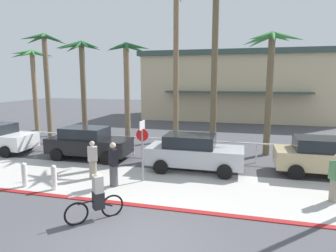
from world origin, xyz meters
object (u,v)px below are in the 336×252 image
palm_tree_1 (46,62)px  pedestrian_0 (93,161)px  palm_tree_4 (176,30)px  palm_tree_5 (215,27)px  pedestrian_1 (335,180)px  car_silver_2 (194,152)px  car_tan_3 (326,157)px  palm_tree_0 (33,68)px  pedestrian_2 (113,166)px  palm_tree_2 (81,64)px  bollard_0 (24,174)px  cyclist_black_0 (97,198)px  car_black_1 (89,142)px  palm_tree_6 (270,62)px  stop_sign_bike_lane (142,142)px  palm_tree_3 (127,71)px  bollard_2 (54,177)px

palm_tree_1 → pedestrian_0: bearing=-44.7°
palm_tree_1 → palm_tree_4: bearing=5.0°
palm_tree_5 → pedestrian_1: (4.84, -6.14, -6.29)m
car_silver_2 → car_tan_3: same height
palm_tree_4 → car_silver_2: bearing=-70.0°
palm_tree_0 → pedestrian_2: bearing=-41.2°
palm_tree_1 → palm_tree_2: palm_tree_1 is taller
bollard_0 → cyclist_black_0: cyclist_black_0 is taller
palm_tree_1 → car_black_1: palm_tree_1 is taller
palm_tree_1 → palm_tree_2: (3.09, -0.40, -0.15)m
palm_tree_1 → palm_tree_4: (9.47, 0.84, 1.99)m
bollard_0 → palm_tree_4: bearing=69.3°
car_silver_2 → pedestrian_1: pedestrian_1 is taller
pedestrian_1 → cyclist_black_0: bearing=-156.3°
bollard_0 → palm_tree_6: (9.57, 7.62, 4.64)m
palm_tree_6 → car_black_1: 10.69m
palm_tree_5 → car_silver_2: 7.33m
bollard_0 → palm_tree_4: (3.82, 10.11, 6.88)m
bollard_0 → pedestrian_1: pedestrian_1 is taller
stop_sign_bike_lane → palm_tree_3: 7.77m
stop_sign_bike_lane → pedestrian_2: 1.50m
palm_tree_4 → pedestrian_0: 10.95m
palm_tree_4 → car_tan_3: bearing=-34.9°
palm_tree_0 → cyclist_black_0: 18.37m
palm_tree_3 → pedestrian_1: bearing=-32.8°
palm_tree_3 → pedestrian_0: 7.76m
palm_tree_5 → pedestrian_1: palm_tree_5 is taller
palm_tree_2 → palm_tree_4: 6.84m
palm_tree_0 → pedestrian_2: (11.64, -10.20, -4.30)m
stop_sign_bike_lane → palm_tree_4: palm_tree_4 is taller
palm_tree_6 → pedestrian_2: bearing=-132.7°
car_tan_3 → car_black_1: bearing=-179.7°
cyclist_black_0 → pedestrian_2: bearing=104.6°
palm_tree_1 → car_silver_2: palm_tree_1 is taller
palm_tree_6 → pedestrian_0: size_ratio=4.08×
palm_tree_0 → palm_tree_2: palm_tree_2 is taller
palm_tree_1 → cyclist_black_0: (9.73, -11.01, -4.72)m
palm_tree_2 → pedestrian_1: size_ratio=3.95×
palm_tree_5 → pedestrian_1: size_ratio=5.60×
palm_tree_6 → pedestrian_1: bearing=-73.0°
palm_tree_6 → bollard_2: bearing=-137.3°
palm_tree_5 → cyclist_black_0: 11.62m
car_tan_3 → palm_tree_0: bearing=161.7°
palm_tree_4 → pedestrian_1: 13.26m
bollard_0 → car_black_1: bearing=86.1°
bollard_2 → palm_tree_1: bearing=127.0°
palm_tree_1 → car_black_1: 8.92m
car_tan_3 → palm_tree_6: bearing=126.5°
stop_sign_bike_lane → palm_tree_4: 10.12m
palm_tree_6 → car_black_1: bearing=-161.0°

